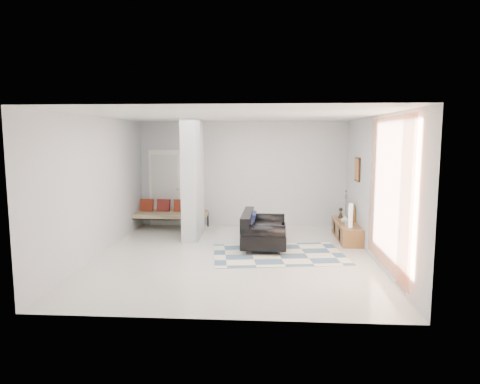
{
  "coord_description": "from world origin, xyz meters",
  "views": [
    {
      "loc": [
        0.65,
        -8.35,
        2.4
      ],
      "look_at": [
        0.08,
        0.6,
        1.23
      ],
      "focal_mm": 32.0,
      "sensor_mm": 36.0,
      "label": 1
    }
  ],
  "objects": [
    {
      "name": "loveseat",
      "position": [
        0.54,
        0.81,
        0.35
      ],
      "size": [
        0.98,
        1.63,
        0.76
      ],
      "rotation": [
        0.0,
        0.0,
        -0.03
      ],
      "color": "silver",
      "rests_on": "floor"
    },
    {
      "name": "daybed",
      "position": [
        -1.92,
        2.47,
        0.41
      ],
      "size": [
        1.99,
        0.9,
        0.77
      ],
      "rotation": [
        0.0,
        0.0,
        -0.03
      ],
      "color": "black",
      "rests_on": "floor"
    },
    {
      "name": "wall_left",
      "position": [
        -2.75,
        0.0,
        1.4
      ],
      "size": [
        0.0,
        6.0,
        6.0
      ],
      "primitive_type": "plane",
      "rotation": [
        1.57,
        0.0,
        1.57
      ],
      "color": "silver",
      "rests_on": "ground"
    },
    {
      "name": "partition_column",
      "position": [
        -1.1,
        1.6,
        1.4
      ],
      "size": [
        0.35,
        1.2,
        2.8
      ],
      "primitive_type": "cube",
      "color": "silver",
      "rests_on": "floor"
    },
    {
      "name": "wall_art",
      "position": [
        2.72,
        1.59,
        1.65
      ],
      "size": [
        0.04,
        0.45,
        0.55
      ],
      "primitive_type": "cube",
      "color": "#381F0F",
      "rests_on": "wall_right"
    },
    {
      "name": "wall_right",
      "position": [
        2.75,
        0.0,
        1.4
      ],
      "size": [
        0.0,
        6.0,
        6.0
      ],
      "primitive_type": "plane",
      "rotation": [
        1.57,
        0.0,
        -1.57
      ],
      "color": "silver",
      "rests_on": "ground"
    },
    {
      "name": "curtain",
      "position": [
        2.67,
        -1.15,
        1.45
      ],
      "size": [
        0.0,
        2.55,
        2.55
      ],
      "primitive_type": "plane",
      "rotation": [
        1.57,
        0.0,
        1.57
      ],
      "color": "orange",
      "rests_on": "wall_right"
    },
    {
      "name": "vase",
      "position": [
        2.47,
        1.52,
        0.5
      ],
      "size": [
        0.19,
        0.19,
        0.2
      ],
      "primitive_type": "imported",
      "rotation": [
        0.0,
        0.0,
        0.02
      ],
      "color": "white",
      "rests_on": "media_console"
    },
    {
      "name": "area_rug",
      "position": [
        0.9,
        0.2,
        0.01
      ],
      "size": [
        2.85,
        2.09,
        0.01
      ],
      "primitive_type": "cube",
      "rotation": [
        0.0,
        0.0,
        0.13
      ],
      "color": "beige",
      "rests_on": "floor"
    },
    {
      "name": "bronze_figurine",
      "position": [
        2.47,
        2.16,
        0.53
      ],
      "size": [
        0.15,
        0.15,
        0.26
      ],
      "primitive_type": null,
      "rotation": [
        0.0,
        0.0,
        -0.17
      ],
      "color": "#302315",
      "rests_on": "media_console"
    },
    {
      "name": "floor",
      "position": [
        0.0,
        0.0,
        0.0
      ],
      "size": [
        6.0,
        6.0,
        0.0
      ],
      "primitive_type": "plane",
      "color": "silver",
      "rests_on": "ground"
    },
    {
      "name": "ceiling",
      "position": [
        0.0,
        0.0,
        2.8
      ],
      "size": [
        6.0,
        6.0,
        0.0
      ],
      "primitive_type": "plane",
      "rotation": [
        3.14,
        0.0,
        0.0
      ],
      "color": "white",
      "rests_on": "wall_back"
    },
    {
      "name": "media_console",
      "position": [
        2.52,
        1.6,
        0.21
      ],
      "size": [
        0.45,
        1.69,
        0.8
      ],
      "color": "brown",
      "rests_on": "floor"
    },
    {
      "name": "cylinder_lamp",
      "position": [
        2.5,
        1.08,
        0.67
      ],
      "size": [
        0.1,
        0.1,
        0.53
      ],
      "primitive_type": "cylinder",
      "color": "silver",
      "rests_on": "media_console"
    },
    {
      "name": "wall_back",
      "position": [
        0.0,
        3.0,
        1.4
      ],
      "size": [
        6.0,
        0.0,
        6.0
      ],
      "primitive_type": "plane",
      "rotation": [
        1.57,
        0.0,
        0.0
      ],
      "color": "silver",
      "rests_on": "ground"
    },
    {
      "name": "hallway_door",
      "position": [
        -2.1,
        2.96,
        1.02
      ],
      "size": [
        0.85,
        0.06,
        2.04
      ],
      "primitive_type": "cube",
      "color": "white",
      "rests_on": "floor"
    },
    {
      "name": "wall_front",
      "position": [
        0.0,
        -3.0,
        1.4
      ],
      "size": [
        6.0,
        0.0,
        6.0
      ],
      "primitive_type": "plane",
      "rotation": [
        -1.57,
        0.0,
        0.0
      ],
      "color": "silver",
      "rests_on": "ground"
    }
  ]
}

